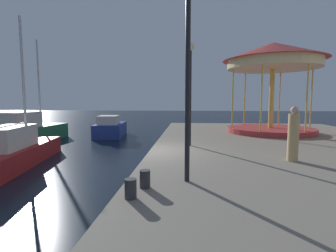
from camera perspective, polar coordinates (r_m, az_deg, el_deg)
name	(u,v)px	position (r m, az deg, el deg)	size (l,w,h in m)	color
ground_plane	(150,170)	(10.21, -4.10, -9.89)	(120.00, 120.00, 0.00)	black
quay_dock	(316,163)	(11.09, 30.44, -7.29)	(12.62, 24.83, 0.80)	gray
sailboat_red	(13,150)	(12.63, -31.58, -4.72)	(2.87, 6.14, 6.57)	maroon
motorboat_blue	(110,128)	(19.99, -12.90, -0.46)	(2.44, 4.31, 1.64)	navy
sailboat_green	(30,131)	(18.98, -28.69, -0.93)	(2.37, 5.40, 6.89)	#236638
carousel	(273,66)	(16.76, 22.63, 12.49)	(5.95, 5.95, 5.40)	#B23333
lamp_post_near_edge	(188,51)	(6.10, 4.52, 16.64)	(0.36, 0.36, 4.58)	black
lamp_post_mid_promenade	(190,76)	(11.01, 5.03, 11.22)	(0.36, 0.36, 4.41)	black
bollard_south	(145,179)	(5.80, -5.24, -11.84)	(0.24, 0.24, 0.40)	#2D2D33
bollard_north	(131,189)	(5.24, -8.46, -13.84)	(0.24, 0.24, 0.40)	#2D2D33
person_far_corner	(293,136)	(9.07, 26.47, -1.96)	(0.34, 0.34, 1.77)	tan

